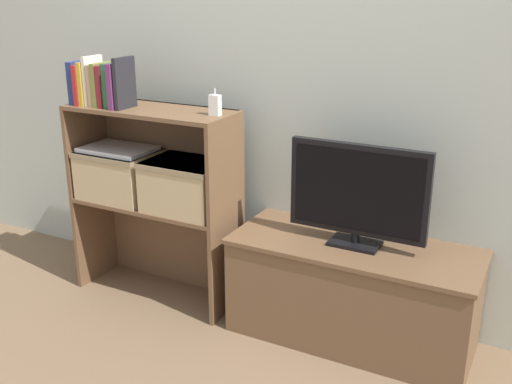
# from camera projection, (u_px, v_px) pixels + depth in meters

# --- Properties ---
(ground_plane) EXTENTS (16.00, 16.00, 0.00)m
(ground_plane) POSITION_uv_depth(u_px,v_px,m) (240.00, 334.00, 2.81)
(ground_plane) COLOR brown
(wall_back) EXTENTS (10.00, 0.05, 2.40)m
(wall_back) POSITION_uv_depth(u_px,v_px,m) (286.00, 64.00, 2.81)
(wall_back) COLOR #B2BCB2
(wall_back) RESTS_ON ground_plane
(tv_stand) EXTENTS (1.10, 0.45, 0.47)m
(tv_stand) POSITION_uv_depth(u_px,v_px,m) (352.00, 292.00, 2.71)
(tv_stand) COLOR brown
(tv_stand) RESTS_ON ground_plane
(tv) EXTENTS (0.61, 0.14, 0.46)m
(tv) POSITION_uv_depth(u_px,v_px,m) (358.00, 193.00, 2.55)
(tv) COLOR black
(tv) RESTS_ON tv_stand
(bookshelf_lower_tier) EXTENTS (0.86, 0.33, 0.51)m
(bookshelf_lower_tier) POSITION_uv_depth(u_px,v_px,m) (165.00, 232.00, 3.14)
(bookshelf_lower_tier) COLOR brown
(bookshelf_lower_tier) RESTS_ON ground_plane
(bookshelf_upper_tier) EXTENTS (0.86, 0.33, 0.48)m
(bookshelf_upper_tier) POSITION_uv_depth(u_px,v_px,m) (160.00, 141.00, 2.98)
(bookshelf_upper_tier) COLOR brown
(bookshelf_upper_tier) RESTS_ON bookshelf_lower_tier
(book_navy) EXTENTS (0.04, 0.13, 0.21)m
(book_navy) POSITION_uv_depth(u_px,v_px,m) (79.00, 82.00, 2.95)
(book_navy) COLOR navy
(book_navy) RESTS_ON bookshelf_upper_tier
(book_crimson) EXTENTS (0.02, 0.16, 0.20)m
(book_crimson) POSITION_uv_depth(u_px,v_px,m) (85.00, 84.00, 2.94)
(book_crimson) COLOR #B22328
(book_crimson) RESTS_ON bookshelf_upper_tier
(book_mustard) EXTENTS (0.03, 0.15, 0.21)m
(book_mustard) POSITION_uv_depth(u_px,v_px,m) (89.00, 83.00, 2.93)
(book_mustard) COLOR gold
(book_mustard) RESTS_ON bookshelf_upper_tier
(book_ivory) EXTENTS (0.02, 0.13, 0.24)m
(book_ivory) POSITION_uv_depth(u_px,v_px,m) (93.00, 81.00, 2.91)
(book_ivory) COLOR silver
(book_ivory) RESTS_ON bookshelf_upper_tier
(book_tan) EXTENTS (0.03, 0.14, 0.20)m
(book_tan) POSITION_uv_depth(u_px,v_px,m) (98.00, 85.00, 2.90)
(book_tan) COLOR tan
(book_tan) RESTS_ON bookshelf_upper_tier
(book_olive) EXTENTS (0.03, 0.14, 0.21)m
(book_olive) POSITION_uv_depth(u_px,v_px,m) (103.00, 84.00, 2.89)
(book_olive) COLOR olive
(book_olive) RESTS_ON bookshelf_upper_tier
(book_maroon) EXTENTS (0.03, 0.14, 0.20)m
(book_maroon) POSITION_uv_depth(u_px,v_px,m) (108.00, 86.00, 2.88)
(book_maroon) COLOR maroon
(book_maroon) RESTS_ON bookshelf_upper_tier
(book_forest) EXTENTS (0.04, 0.12, 0.21)m
(book_forest) POSITION_uv_depth(u_px,v_px,m) (113.00, 85.00, 2.86)
(book_forest) COLOR #286638
(book_forest) RESTS_ON bookshelf_upper_tier
(book_plum) EXTENTS (0.03, 0.16, 0.22)m
(book_plum) POSITION_uv_depth(u_px,v_px,m) (120.00, 85.00, 2.84)
(book_plum) COLOR #6B2D66
(book_plum) RESTS_ON bookshelf_upper_tier
(book_charcoal) EXTENTS (0.02, 0.14, 0.24)m
(book_charcoal) POSITION_uv_depth(u_px,v_px,m) (125.00, 83.00, 2.82)
(book_charcoal) COLOR #232328
(book_charcoal) RESTS_ON bookshelf_upper_tier
(baby_monitor) EXTENTS (0.05, 0.04, 0.12)m
(baby_monitor) POSITION_uv_depth(u_px,v_px,m) (215.00, 105.00, 2.69)
(baby_monitor) COLOR white
(baby_monitor) RESTS_ON bookshelf_upper_tier
(storage_basket_left) EXTENTS (0.39, 0.29, 0.25)m
(storage_basket_left) POSITION_uv_depth(u_px,v_px,m) (120.00, 172.00, 3.06)
(storage_basket_left) COLOR tan
(storage_basket_left) RESTS_ON bookshelf_lower_tier
(storage_basket_right) EXTENTS (0.39, 0.29, 0.25)m
(storage_basket_right) POSITION_uv_depth(u_px,v_px,m) (186.00, 184.00, 2.88)
(storage_basket_right) COLOR tan
(storage_basket_right) RESTS_ON bookshelf_lower_tier
(laptop) EXTENTS (0.35, 0.24, 0.02)m
(laptop) POSITION_uv_depth(u_px,v_px,m) (118.00, 149.00, 3.02)
(laptop) COLOR #BCBCC1
(laptop) RESTS_ON storage_basket_left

